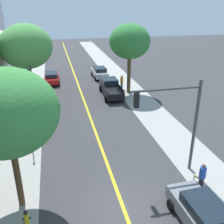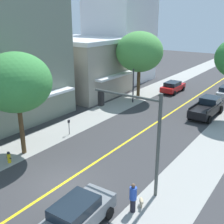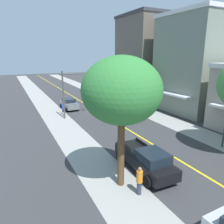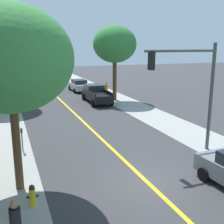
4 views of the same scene
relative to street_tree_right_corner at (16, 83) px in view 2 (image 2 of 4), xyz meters
name	(u,v)px [view 2 (image 2 of 4)]	position (x,y,z in m)	size (l,w,h in m)	color
ground_plane	(62,184)	(5.44, -1.43, -5.54)	(140.00, 140.00, 0.00)	#38383A
sidewalk_left	(2,157)	(-0.81, -1.43, -5.54)	(3.47, 126.00, 0.01)	#9E9E99
road_centerline_stripe	(62,184)	(5.44, -1.43, -5.54)	(0.20, 126.00, 0.00)	yellow
brick_apartment_block	(6,49)	(-8.07, 5.08, 1.37)	(10.16, 9.92, 13.80)	gray
corner_shop_building	(82,66)	(-8.07, 16.27, -1.89)	(11.35, 9.92, 7.28)	#A39989
pale_office_building	(120,35)	(-8.08, 25.57, 1.57)	(8.35, 9.72, 14.18)	silver
street_tree_right_corner	(16,83)	(0.00, 0.00, 0.00)	(5.05, 5.05, 7.70)	brown
street_tree_left_far	(139,52)	(-0.36, 18.09, 0.31)	(5.72, 5.72, 8.30)	brown
fire_hydrant	(9,157)	(0.38, -1.61, -5.11)	(0.44, 0.24, 0.88)	yellow
parking_meter	(69,125)	(0.41, 4.60, -4.64)	(0.12, 0.18, 1.37)	#4C4C51
traffic_light_mast	(138,125)	(9.42, 0.96, -1.41)	(4.44, 0.32, 6.20)	#474C47
street_lamp	(133,74)	(0.00, 16.20, -2.04)	(0.70, 0.36, 5.54)	#38383D
red_sedan_left_curb	(173,87)	(2.02, 23.44, -4.76)	(2.09, 4.52, 1.48)	red
grey_sedan_right_curb	(77,214)	(8.85, -3.74, -4.69)	(2.15, 4.37, 1.64)	slate
black_pickup_truck	(207,107)	(8.82, 16.61, -4.62)	(2.34, 5.75, 1.84)	black
pedestrian_blue_shirt	(133,197)	(10.40, -1.06, -4.64)	(0.40, 0.40, 1.72)	black
small_dog	(141,201)	(10.57, -0.42, -5.21)	(0.51, 0.62, 0.50)	#C6B28C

